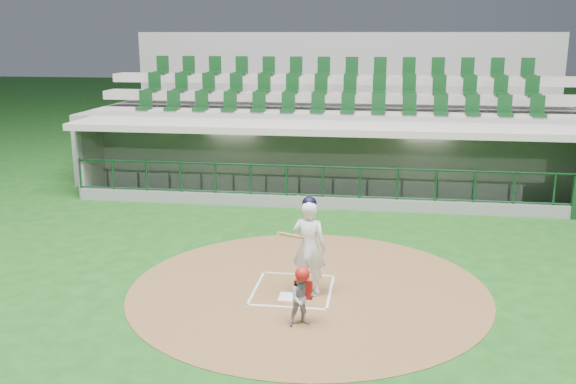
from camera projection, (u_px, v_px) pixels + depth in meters
name	position (u px, v px, depth m)	size (l,w,h in m)	color
ground	(295.00, 285.00, 13.11)	(120.00, 120.00, 0.00)	#144413
dirt_circle	(308.00, 289.00, 12.87)	(7.20, 7.20, 0.01)	brown
home_plate	(290.00, 297.00, 12.43)	(0.43, 0.43, 0.02)	white
batter_box_chalk	(293.00, 290.00, 12.82)	(1.55, 1.80, 0.01)	silver
dugout_structure	(331.00, 164.00, 20.40)	(16.40, 3.70, 3.00)	slate
seating_deck	(336.00, 135.00, 23.24)	(17.00, 6.72, 5.15)	gray
batter	(309.00, 246.00, 12.45)	(0.92, 0.94, 1.97)	white
catcher	(302.00, 296.00, 11.16)	(0.59, 0.54, 1.08)	#939398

